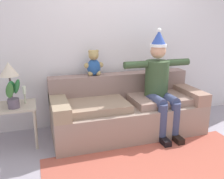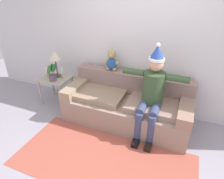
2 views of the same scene
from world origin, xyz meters
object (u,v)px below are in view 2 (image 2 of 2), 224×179
object	(u,v)px
table_lamp	(55,56)
candle_short	(62,72)
person_seated	(152,92)
teddy_bear	(112,61)
candle_tall	(47,71)
potted_plant	(52,72)
side_table	(56,82)
couch	(127,104)

from	to	relation	value
table_lamp	candle_short	world-z (taller)	table_lamp
person_seated	table_lamp	bearing A→B (deg)	171.79
person_seated	candle_short	xyz separation A→B (m)	(-1.84, 0.24, -0.06)
teddy_bear	candle_tall	bearing A→B (deg)	-168.42
potted_plant	table_lamp	bearing A→B (deg)	100.10
potted_plant	candle_short	distance (m)	0.19
potted_plant	candle_tall	distance (m)	0.22
candle_short	potted_plant	bearing A→B (deg)	-132.94
side_table	teddy_bear	bearing A→B (deg)	12.23
person_seated	teddy_bear	xyz separation A→B (m)	(-0.86, 0.45, 0.23)
teddy_bear	candle_short	bearing A→B (deg)	-168.01
side_table	candle_short	distance (m)	0.29
couch	person_seated	world-z (taller)	person_seated
couch	side_table	size ratio (longest dim) A/B	3.72
couch	side_table	world-z (taller)	couch
person_seated	teddy_bear	bearing A→B (deg)	152.52
person_seated	candle_tall	xyz separation A→B (m)	(-2.17, 0.18, -0.07)
person_seated	candle_short	bearing A→B (deg)	172.69
table_lamp	couch	bearing A→B (deg)	-4.57
table_lamp	candle_short	xyz separation A→B (m)	(0.16, -0.05, -0.28)
potted_plant	side_table	bearing A→B (deg)	110.20
person_seated	teddy_bear	world-z (taller)	person_seated
side_table	candle_short	size ratio (longest dim) A/B	2.54
candle_tall	candle_short	xyz separation A→B (m)	(0.33, 0.06, 0.02)
side_table	candle_short	bearing A→B (deg)	13.67
teddy_bear	table_lamp	size ratio (longest dim) A/B	0.70
candle_tall	candle_short	size ratio (longest dim) A/B	0.90
table_lamp	candle_tall	bearing A→B (deg)	-145.83
candle_tall	side_table	bearing A→B (deg)	6.93
couch	table_lamp	size ratio (longest dim) A/B	3.98
person_seated	table_lamp	xyz separation A→B (m)	(-2.00, 0.29, 0.22)
couch	potted_plant	size ratio (longest dim) A/B	5.86
candle_tall	teddy_bear	bearing A→B (deg)	11.58
couch	side_table	distance (m)	1.57
teddy_bear	candle_short	size ratio (longest dim) A/B	1.65
person_seated	teddy_bear	distance (m)	0.99
couch	teddy_bear	xyz separation A→B (m)	(-0.42, 0.28, 0.67)
table_lamp	candle_tall	world-z (taller)	table_lamp
table_lamp	side_table	bearing A→B (deg)	-91.24
teddy_bear	potted_plant	world-z (taller)	teddy_bear
person_seated	side_table	bearing A→B (deg)	174.41
person_seated	candle_tall	size ratio (longest dim) A/B	7.24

